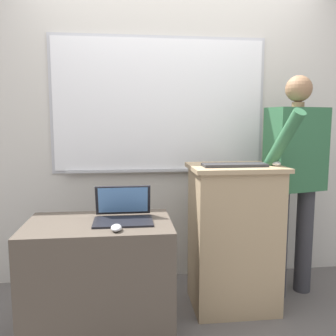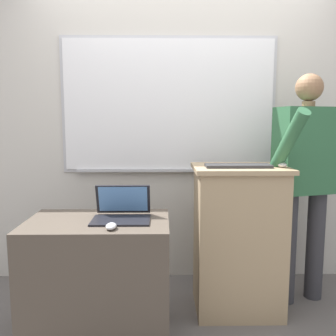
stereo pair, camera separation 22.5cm
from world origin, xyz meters
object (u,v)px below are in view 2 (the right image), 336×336
(laptop, at_px, (122,209))
(computer_mouse_by_laptop, at_px, (111,226))
(lectern_podium, at_px, (238,239))
(person_presenter, at_px, (305,173))
(side_desk, at_px, (99,279))
(computer_mouse_by_keyboard, at_px, (282,165))
(wireless_keyboard, at_px, (238,166))

(laptop, xyz_separation_m, computer_mouse_by_laptop, (-0.04, -0.23, -0.04))
(lectern_podium, distance_m, person_presenter, 0.69)
(lectern_podium, xyz_separation_m, person_presenter, (0.51, 0.12, 0.45))
(lectern_podium, height_order, person_presenter, person_presenter)
(side_desk, xyz_separation_m, computer_mouse_by_keyboard, (1.20, 0.25, 0.68))
(lectern_podium, distance_m, computer_mouse_by_keyboard, 0.60)
(computer_mouse_by_laptop, bearing_deg, wireless_keyboard, 28.85)
(computer_mouse_by_laptop, bearing_deg, lectern_podium, 31.32)
(laptop, relative_size, computer_mouse_by_laptop, 3.49)
(side_desk, bearing_deg, wireless_keyboard, 15.70)
(lectern_podium, relative_size, laptop, 2.99)
(person_presenter, xyz_separation_m, computer_mouse_by_keyboard, (-0.24, -0.19, 0.08))
(lectern_podium, bearing_deg, laptop, -160.95)
(person_presenter, relative_size, wireless_keyboard, 3.85)
(lectern_podium, height_order, computer_mouse_by_laptop, lectern_podium)
(computer_mouse_by_keyboard, bearing_deg, laptop, -168.99)
(wireless_keyboard, xyz_separation_m, computer_mouse_by_keyboard, (0.29, -0.00, 0.01))
(wireless_keyboard, distance_m, computer_mouse_by_keyboard, 0.29)
(lectern_podium, xyz_separation_m, wireless_keyboard, (-0.03, -0.06, 0.53))
(side_desk, height_order, computer_mouse_by_keyboard, computer_mouse_by_keyboard)
(side_desk, distance_m, computer_mouse_by_laptop, 0.45)
(lectern_podium, bearing_deg, computer_mouse_by_laptop, -148.68)
(lectern_podium, bearing_deg, wireless_keyboard, -112.76)
(side_desk, relative_size, person_presenter, 0.51)
(person_presenter, height_order, laptop, person_presenter)
(laptop, height_order, computer_mouse_by_keyboard, computer_mouse_by_keyboard)
(side_desk, height_order, wireless_keyboard, wireless_keyboard)
(person_presenter, xyz_separation_m, wireless_keyboard, (-0.53, -0.18, 0.07))
(wireless_keyboard, bearing_deg, lectern_podium, 67.24)
(computer_mouse_by_laptop, xyz_separation_m, computer_mouse_by_keyboard, (1.09, 0.43, 0.29))
(side_desk, xyz_separation_m, wireless_keyboard, (0.90, 0.25, 0.68))
(lectern_podium, relative_size, wireless_keyboard, 2.38)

